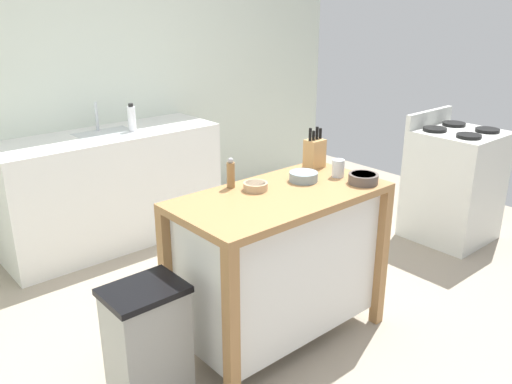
{
  "coord_description": "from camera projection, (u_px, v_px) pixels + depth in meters",
  "views": [
    {
      "loc": [
        -1.84,
        -1.9,
        1.85
      ],
      "look_at": [
        -0.03,
        0.19,
        0.84
      ],
      "focal_mm": 37.29,
      "sensor_mm": 36.0,
      "label": 1
    }
  ],
  "objects": [
    {
      "name": "kitchen_island",
      "position": [
        280.0,
        260.0,
        2.92
      ],
      "size": [
        1.17,
        0.6,
        0.89
      ],
      "color": "#9E7042",
      "rests_on": "ground"
    },
    {
      "name": "pepper_grinder",
      "position": [
        231.0,
        174.0,
        2.84
      ],
      "size": [
        0.04,
        0.04,
        0.17
      ],
      "color": "olive",
      "rests_on": "kitchen_island"
    },
    {
      "name": "bottle_dish_soap",
      "position": [
        132.0,
        118.0,
        4.07
      ],
      "size": [
        0.06,
        0.06,
        0.21
      ],
      "color": "white",
      "rests_on": "sink_counter"
    },
    {
      "name": "drinking_cup",
      "position": [
        338.0,
        168.0,
        3.03
      ],
      "size": [
        0.07,
        0.07,
        0.1
      ],
      "color": "silver",
      "rests_on": "kitchen_island"
    },
    {
      "name": "knife_block",
      "position": [
        315.0,
        152.0,
        3.19
      ],
      "size": [
        0.11,
        0.09,
        0.25
      ],
      "color": "tan",
      "rests_on": "kitchen_island"
    },
    {
      "name": "ground_plane",
      "position": [
        281.0,
        334.0,
        3.11
      ],
      "size": [
        6.06,
        6.06,
        0.0
      ],
      "primitive_type": "plane",
      "color": "gray",
      "rests_on": "ground"
    },
    {
      "name": "stove",
      "position": [
        453.0,
        184.0,
        4.24
      ],
      "size": [
        0.6,
        0.6,
        1.01
      ],
      "color": "silver",
      "rests_on": "ground"
    },
    {
      "name": "bowl_stoneware_deep",
      "position": [
        256.0,
        186.0,
        2.82
      ],
      "size": [
        0.13,
        0.13,
        0.04
      ],
      "color": "tan",
      "rests_on": "kitchen_island"
    },
    {
      "name": "bowl_ceramic_wide",
      "position": [
        363.0,
        178.0,
        2.92
      ],
      "size": [
        0.16,
        0.16,
        0.05
      ],
      "color": "#564C47",
      "rests_on": "kitchen_island"
    },
    {
      "name": "wall_back",
      "position": [
        96.0,
        72.0,
        4.21
      ],
      "size": [
        5.06,
        0.1,
        2.6
      ],
      "primitive_type": "cube",
      "color": "silver",
      "rests_on": "ground"
    },
    {
      "name": "sink_faucet",
      "position": [
        97.0,
        116.0,
        4.09
      ],
      "size": [
        0.02,
        0.02,
        0.22
      ],
      "color": "#B7BCC1",
      "rests_on": "sink_counter"
    },
    {
      "name": "sink_counter",
      "position": [
        112.0,
        188.0,
        4.18
      ],
      "size": [
        1.7,
        0.6,
        0.89
      ],
      "color": "silver",
      "rests_on": "ground"
    },
    {
      "name": "trash_bin",
      "position": [
        148.0,
        346.0,
        2.49
      ],
      "size": [
        0.36,
        0.28,
        0.63
      ],
      "color": "gray",
      "rests_on": "ground"
    },
    {
      "name": "bowl_ceramic_small",
      "position": [
        304.0,
        176.0,
        2.96
      ],
      "size": [
        0.16,
        0.16,
        0.05
      ],
      "color": "gray",
      "rests_on": "kitchen_island"
    }
  ]
}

